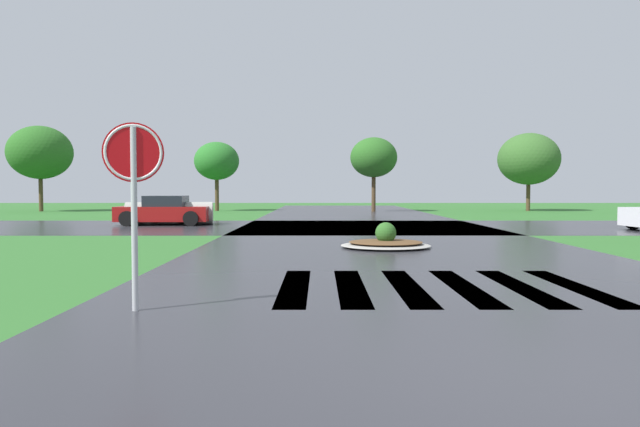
% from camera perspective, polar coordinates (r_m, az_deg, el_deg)
% --- Properties ---
extents(ground_plane, '(120.00, 120.00, 0.10)m').
position_cam_1_polar(ground_plane, '(4.88, 23.50, -17.21)').
color(ground_plane, '#2D6628').
extents(asphalt_roadway, '(10.22, 80.00, 0.01)m').
position_cam_1_polar(asphalt_roadway, '(14.42, 7.55, -3.82)').
color(asphalt_roadway, '#2B2B30').
rests_on(asphalt_roadway, ground).
extents(asphalt_cross_road, '(90.00, 9.20, 0.01)m').
position_cam_1_polar(asphalt_cross_road, '(24.06, 4.58, -1.30)').
color(asphalt_cross_road, '#2B2B30').
rests_on(asphalt_cross_road, ground).
extents(crosswalk_stripes, '(4.95, 3.60, 0.01)m').
position_cam_1_polar(crosswalk_stripes, '(9.55, 11.40, -7.06)').
color(crosswalk_stripes, white).
rests_on(crosswalk_stripes, ground).
extents(stop_sign, '(0.73, 0.27, 2.42)m').
position_cam_1_polar(stop_sign, '(7.77, -17.67, 3.94)').
color(stop_sign, '#B2B5BA').
rests_on(stop_sign, ground).
extents(median_island, '(2.40, 2.19, 0.68)m').
position_cam_1_polar(median_island, '(15.57, 6.66, -2.85)').
color(median_island, '#9E9B93').
rests_on(median_island, ground).
extents(car_blue_compact, '(3.97, 2.11, 1.27)m').
position_cam_1_polar(car_blue_compact, '(26.12, -14.86, 0.21)').
color(car_blue_compact, maroon).
rests_on(car_blue_compact, ground).
extents(drainage_pipe_stack, '(3.80, 1.51, 0.99)m').
position_cam_1_polar(drainage_pipe_stack, '(26.16, -14.36, 0.01)').
color(drainage_pipe_stack, '#9E9B93').
rests_on(drainage_pipe_stack, ground).
extents(background_treeline, '(38.52, 5.21, 5.93)m').
position_cam_1_polar(background_treeline, '(40.78, -3.01, 5.59)').
color(background_treeline, '#4C3823').
rests_on(background_treeline, ground).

